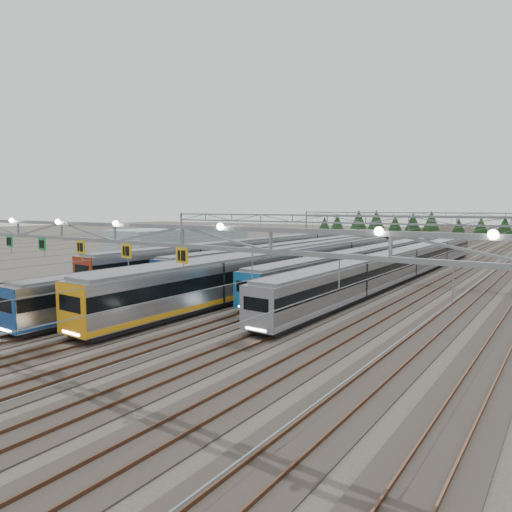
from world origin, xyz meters
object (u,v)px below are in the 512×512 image
Objects in this scene: train_b at (313,250)px; train_d at (290,266)px; train_a at (261,251)px; train_e at (380,258)px; gantry_far at (419,219)px; west_shed at (182,241)px; gantry_near at (60,234)px; train_c at (265,264)px; train_f at (405,263)px; gantry_mid at (327,226)px.

train_b is 24.31m from train_d.
train_e is at bearing 6.73° from train_a.
gantry_far reaches higher than west_shed.
train_a is 1.11× the size of gantry_near.
train_d is 0.97× the size of gantry_near.
train_b is at bearing 102.12° from train_c.
gantry_near reaches higher than west_shed.
west_shed is (-32.51, 19.31, 0.44)m from train_c.
train_c is 57.43m from gantry_far.
train_b is 14.93m from train_e.
train_c is 17.54m from train_f.
train_d is 14.61m from gantry_mid.
gantry_near is at bearing -85.49° from train_c.
gantry_far reaches higher than train_a.
train_a is 22.54m from train_f.
train_b is 49.59m from gantry_near.
train_a is 2.09× the size of west_shed.
west_shed is at bearing 126.33° from gantry_near.
gantry_mid reaches higher than train_f.
gantry_far is at bearing 75.89° from train_a.
west_shed is at bearing 163.79° from train_a.
train_f is 41.00m from gantry_near.
west_shed is (-37.01, 20.93, 0.20)m from train_d.
train_c is at bearing -77.88° from train_b.
train_b is 11.90m from gantry_mid.
gantry_mid is 45.00m from gantry_far.
train_a reaches higher than train_f.
train_f is 12.10m from gantry_mid.
gantry_far is (-11.25, 46.03, 4.34)m from train_f.
gantry_near is at bearing -106.12° from train_f.
gantry_near is at bearing -53.67° from west_shed.
train_a is 1.15× the size of train_d.
train_c is 1.09× the size of gantry_mid.
train_d is 0.97× the size of gantry_far.
west_shed reaches higher than train_b.
gantry_near is (2.20, -27.90, 5.05)m from train_c.
train_d is at bearing -80.77° from gantry_mid.
gantry_near is (-11.30, -39.09, 5.04)m from train_f.
train_b is 37.14m from gantry_far.
train_d is 26.81m from gantry_near.
train_b is 1.21× the size of gantry_mid.
train_e is at bearing 142.89° from train_f.
west_shed is (-34.71, 47.21, -4.61)m from gantry_near.
train_b is 1.10× the size of train_c.
train_a is at bearing 176.74° from train_f.
train_a is at bearing -16.21° from west_shed.
gantry_far is (0.05, 85.12, -0.70)m from gantry_near.
train_a is 1.11× the size of gantry_far.
train_e is 1.09× the size of gantry_near.
west_shed reaches higher than train_d.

